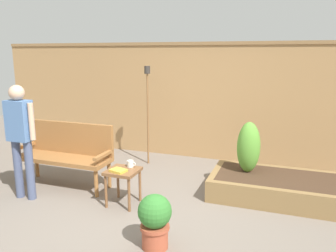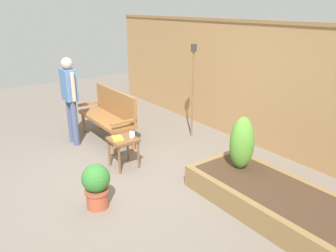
{
  "view_description": "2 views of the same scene",
  "coord_description": "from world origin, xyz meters",
  "px_view_note": "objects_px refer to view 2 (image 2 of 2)",
  "views": [
    {
      "loc": [
        1.63,
        -3.46,
        1.96
      ],
      "look_at": [
        0.03,
        1.0,
        0.93
      ],
      "focal_mm": 35.94,
      "sensor_mm": 36.0,
      "label": 1
    },
    {
      "loc": [
        3.81,
        -1.93,
        2.37
      ],
      "look_at": [
        -0.01,
        0.85,
        0.64
      ],
      "focal_mm": 35.12,
      "sensor_mm": 36.0,
      "label": 2
    }
  ],
  "objects_px": {
    "side_table": "(123,143)",
    "person_by_bench": "(70,94)",
    "shrub_near_bench": "(242,143)",
    "book_on_table": "(117,138)",
    "tiki_torch": "(193,75)",
    "garden_bench": "(110,112)",
    "cup_on_table": "(132,134)",
    "potted_boxwood": "(96,184)"
  },
  "relations": [
    {
      "from": "side_table",
      "to": "person_by_bench",
      "type": "distance_m",
      "value": 1.49
    },
    {
      "from": "shrub_near_bench",
      "to": "book_on_table",
      "type": "bearing_deg",
      "value": -144.49
    },
    {
      "from": "shrub_near_bench",
      "to": "person_by_bench",
      "type": "relative_size",
      "value": 0.47
    },
    {
      "from": "shrub_near_bench",
      "to": "tiki_torch",
      "type": "height_order",
      "value": "tiki_torch"
    },
    {
      "from": "garden_bench",
      "to": "book_on_table",
      "type": "height_order",
      "value": "garden_bench"
    },
    {
      "from": "cup_on_table",
      "to": "book_on_table",
      "type": "height_order",
      "value": "cup_on_table"
    },
    {
      "from": "side_table",
      "to": "book_on_table",
      "type": "height_order",
      "value": "book_on_table"
    },
    {
      "from": "potted_boxwood",
      "to": "shrub_near_bench",
      "type": "relative_size",
      "value": 0.79
    },
    {
      "from": "side_table",
      "to": "book_on_table",
      "type": "bearing_deg",
      "value": -100.91
    },
    {
      "from": "potted_boxwood",
      "to": "person_by_bench",
      "type": "relative_size",
      "value": 0.37
    },
    {
      "from": "cup_on_table",
      "to": "shrub_near_bench",
      "type": "distance_m",
      "value": 1.67
    },
    {
      "from": "book_on_table",
      "to": "person_by_bench",
      "type": "xyz_separation_m",
      "value": [
        -1.35,
        -0.19,
        0.44
      ]
    },
    {
      "from": "cup_on_table",
      "to": "book_on_table",
      "type": "bearing_deg",
      "value": -105.92
    },
    {
      "from": "potted_boxwood",
      "to": "shrub_near_bench",
      "type": "xyz_separation_m",
      "value": [
        0.71,
        1.78,
        0.34
      ]
    },
    {
      "from": "garden_bench",
      "to": "tiki_torch",
      "type": "xyz_separation_m",
      "value": [
        0.77,
        1.31,
        0.65
      ]
    },
    {
      "from": "potted_boxwood",
      "to": "cup_on_table",
      "type": "bearing_deg",
      "value": 127.7
    },
    {
      "from": "garden_bench",
      "to": "cup_on_table",
      "type": "bearing_deg",
      "value": -10.72
    },
    {
      "from": "garden_bench",
      "to": "shrub_near_bench",
      "type": "height_order",
      "value": "shrub_near_bench"
    },
    {
      "from": "potted_boxwood",
      "to": "side_table",
      "type": "bearing_deg",
      "value": 133.88
    },
    {
      "from": "book_on_table",
      "to": "shrub_near_bench",
      "type": "bearing_deg",
      "value": 50.18
    },
    {
      "from": "cup_on_table",
      "to": "side_table",
      "type": "bearing_deg",
      "value": -109.0
    },
    {
      "from": "book_on_table",
      "to": "tiki_torch",
      "type": "relative_size",
      "value": 0.11
    },
    {
      "from": "garden_bench",
      "to": "shrub_near_bench",
      "type": "bearing_deg",
      "value": 13.52
    },
    {
      "from": "tiki_torch",
      "to": "cup_on_table",
      "type": "bearing_deg",
      "value": -75.39
    },
    {
      "from": "tiki_torch",
      "to": "person_by_bench",
      "type": "distance_m",
      "value": 2.2
    },
    {
      "from": "side_table",
      "to": "potted_boxwood",
      "type": "relative_size",
      "value": 0.83
    },
    {
      "from": "book_on_table",
      "to": "tiki_torch",
      "type": "xyz_separation_m",
      "value": [
        -0.34,
        1.75,
        0.7
      ]
    },
    {
      "from": "tiki_torch",
      "to": "person_by_bench",
      "type": "height_order",
      "value": "tiki_torch"
    },
    {
      "from": "garden_bench",
      "to": "cup_on_table",
      "type": "height_order",
      "value": "garden_bench"
    },
    {
      "from": "person_by_bench",
      "to": "garden_bench",
      "type": "bearing_deg",
      "value": 68.95
    },
    {
      "from": "tiki_torch",
      "to": "side_table",
      "type": "bearing_deg",
      "value": -78.05
    },
    {
      "from": "book_on_table",
      "to": "person_by_bench",
      "type": "relative_size",
      "value": 0.13
    },
    {
      "from": "shrub_near_bench",
      "to": "tiki_torch",
      "type": "relative_size",
      "value": 0.42
    },
    {
      "from": "book_on_table",
      "to": "potted_boxwood",
      "type": "xyz_separation_m",
      "value": [
        0.79,
        -0.72,
        -0.18
      ]
    },
    {
      "from": "potted_boxwood",
      "to": "shrub_near_bench",
      "type": "height_order",
      "value": "shrub_near_bench"
    },
    {
      "from": "book_on_table",
      "to": "tiki_torch",
      "type": "height_order",
      "value": "tiki_torch"
    },
    {
      "from": "tiki_torch",
      "to": "garden_bench",
      "type": "bearing_deg",
      "value": -120.31
    },
    {
      "from": "book_on_table",
      "to": "potted_boxwood",
      "type": "relative_size",
      "value": 0.34
    },
    {
      "from": "cup_on_table",
      "to": "potted_boxwood",
      "type": "distance_m",
      "value": 1.2
    },
    {
      "from": "garden_bench",
      "to": "cup_on_table",
      "type": "relative_size",
      "value": 11.8
    },
    {
      "from": "shrub_near_bench",
      "to": "potted_boxwood",
      "type": "bearing_deg",
      "value": -111.69
    },
    {
      "from": "side_table",
      "to": "tiki_torch",
      "type": "distance_m",
      "value": 1.88
    }
  ]
}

